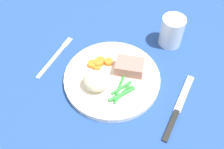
% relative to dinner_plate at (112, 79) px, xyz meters
% --- Properties ---
extents(dining_table, '(1.20, 0.90, 0.02)m').
position_rel_dinner_plate_xyz_m(dining_table, '(0.03, 0.03, -0.02)').
color(dining_table, '#234793').
rests_on(dining_table, ground).
extents(dinner_plate, '(0.25, 0.25, 0.02)m').
position_rel_dinner_plate_xyz_m(dinner_plate, '(0.00, 0.00, 0.00)').
color(dinner_plate, white).
rests_on(dinner_plate, dining_table).
extents(meat_portion, '(0.08, 0.07, 0.03)m').
position_rel_dinner_plate_xyz_m(meat_portion, '(0.03, 0.04, 0.02)').
color(meat_portion, '#B2756B').
rests_on(meat_portion, dinner_plate).
extents(mashed_potatoes, '(0.07, 0.06, 0.05)m').
position_rel_dinner_plate_xyz_m(mashed_potatoes, '(-0.02, -0.05, 0.03)').
color(mashed_potatoes, beige).
rests_on(mashed_potatoes, dinner_plate).
extents(carrot_slices, '(0.06, 0.05, 0.01)m').
position_rel_dinner_plate_xyz_m(carrot_slices, '(-0.05, 0.02, 0.01)').
color(carrot_slices, orange).
rests_on(carrot_slices, dinner_plate).
extents(green_beans, '(0.05, 0.10, 0.01)m').
position_rel_dinner_plate_xyz_m(green_beans, '(0.04, -0.03, 0.01)').
color(green_beans, '#2D8C38').
rests_on(green_beans, dinner_plate).
extents(fork, '(0.01, 0.17, 0.00)m').
position_rel_dinner_plate_xyz_m(fork, '(-0.18, -0.00, -0.01)').
color(fork, silver).
rests_on(fork, dining_table).
extents(knife, '(0.02, 0.21, 0.01)m').
position_rel_dinner_plate_xyz_m(knife, '(0.18, -0.00, -0.01)').
color(knife, black).
rests_on(knife, dining_table).
extents(water_glass, '(0.07, 0.07, 0.09)m').
position_rel_dinner_plate_xyz_m(water_glass, '(0.09, 0.20, 0.03)').
color(water_glass, silver).
rests_on(water_glass, dining_table).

